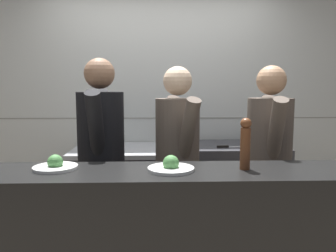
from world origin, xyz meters
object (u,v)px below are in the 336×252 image
object	(u,v)px
stock_pot	(107,136)
plated_dish_main	(55,166)
oven_range	(117,192)
plated_dish_appetiser	(171,167)
chef_sous	(177,163)
chefs_knife	(233,147)
pepper_mill	(245,143)
chef_line	(268,163)
chef_head_cook	(102,160)

from	to	relation	value
stock_pot	plated_dish_main	xyz separation A→B (m)	(-0.08, -1.38, 0.04)
oven_range	plated_dish_appetiser	bearing A→B (deg)	-71.11
oven_range	plated_dish_appetiser	world-z (taller)	plated_dish_appetiser
stock_pot	chef_sous	world-z (taller)	chef_sous
chefs_knife	pepper_mill	size ratio (longest dim) A/B	1.30
chefs_knife	chef_line	distance (m)	0.64
plated_dish_main	chef_line	size ratio (longest dim) A/B	0.15
oven_range	plated_dish_main	bearing A→B (deg)	-97.03
chefs_knife	chef_line	world-z (taller)	chef_line
plated_dish_main	chef_head_cook	world-z (taller)	chef_head_cook
plated_dish_appetiser	pepper_mill	distance (m)	0.43
plated_dish_main	chef_head_cook	bearing A→B (deg)	75.99
stock_pot	chef_head_cook	distance (m)	0.78
chef_sous	chefs_knife	bearing A→B (deg)	28.87
oven_range	plated_dish_appetiser	size ratio (longest dim) A/B	3.47
plated_dish_appetiser	chef_line	world-z (taller)	chef_line
stock_pot	plated_dish_appetiser	distance (m)	1.54
stock_pot	chef_sous	size ratio (longest dim) A/B	0.16
stock_pot	chefs_knife	world-z (taller)	stock_pot
chef_head_cook	pepper_mill	bearing A→B (deg)	-36.58
chefs_knife	chef_sous	distance (m)	0.80
oven_range	stock_pot	xyz separation A→B (m)	(-0.09, 0.04, 0.56)
plated_dish_main	plated_dish_appetiser	world-z (taller)	plated_dish_appetiser
stock_pot	chef_sous	xyz separation A→B (m)	(0.65, -0.75, -0.09)
pepper_mill	chef_line	size ratio (longest dim) A/B	0.18
oven_range	chefs_knife	size ratio (longest dim) A/B	2.38
stock_pot	chef_line	bearing A→B (deg)	-31.15
plated_dish_appetiser	pepper_mill	bearing A→B (deg)	2.17
plated_dish_main	chef_head_cook	xyz separation A→B (m)	(0.15, 0.61, -0.10)
plated_dish_main	plated_dish_appetiser	bearing A→B (deg)	-4.60
chef_head_cook	plated_dish_main	bearing A→B (deg)	-105.15
chefs_knife	plated_dish_appetiser	world-z (taller)	plated_dish_appetiser
stock_pot	plated_dish_appetiser	world-z (taller)	plated_dish_appetiser
oven_range	chef_line	distance (m)	1.53
chefs_knife	chef_head_cook	distance (m)	1.27
oven_range	plated_dish_main	size ratio (longest dim) A/B	3.64
plated_dish_main	chef_sous	bearing A→B (deg)	41.11
plated_dish_main	chef_line	world-z (taller)	chef_line
plated_dish_main	chef_sous	distance (m)	0.97
chefs_knife	pepper_mill	xyz separation A→B (m)	(-0.22, -1.24, 0.25)
stock_pot	pepper_mill	distance (m)	1.73
stock_pot	pepper_mill	world-z (taller)	pepper_mill
chefs_knife	plated_dish_main	size ratio (longest dim) A/B	1.53
chef_sous	chef_line	xyz separation A→B (m)	(0.68, -0.05, 0.00)
plated_dish_appetiser	chef_head_cook	size ratio (longest dim) A/B	0.15
chefs_knife	stock_pot	bearing A→B (deg)	171.60
stock_pot	plated_dish_main	world-z (taller)	plated_dish_main
chefs_knife	chef_line	xyz separation A→B (m)	(0.13, -0.63, -0.01)
chefs_knife	oven_range	bearing A→B (deg)	172.79
oven_range	chef_head_cook	world-z (taller)	chef_head_cook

